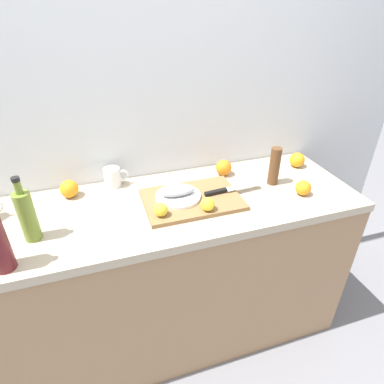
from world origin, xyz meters
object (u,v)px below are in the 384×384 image
fish_fillet (178,192)px  chef_knife (226,190)px  cutting_board (192,199)px  coffee_mug_1 (113,177)px  lemon_0 (161,210)px  olive_oil_bottle (27,215)px  white_plate (178,197)px  orange_0 (297,160)px  pepper_mill (274,166)px

fish_fillet → chef_knife: 0.23m
cutting_board → coffee_mug_1: coffee_mug_1 is taller
lemon_0 → fish_fillet: bearing=45.9°
olive_oil_bottle → coffee_mug_1: 0.47m
white_plate → olive_oil_bottle: (-0.61, -0.08, 0.08)m
fish_fillet → chef_knife: bearing=-3.9°
orange_0 → pepper_mill: size_ratio=0.42×
white_plate → coffee_mug_1: bearing=137.9°
coffee_mug_1 → orange_0: size_ratio=1.48×
white_plate → fish_fillet: bearing=-90.0°
olive_oil_bottle → coffee_mug_1: size_ratio=2.27×
chef_knife → olive_oil_bottle: bearing=179.5°
olive_oil_bottle → pepper_mill: 1.11m
cutting_board → olive_oil_bottle: bearing=-174.8°
cutting_board → coffee_mug_1: size_ratio=3.68×
lemon_0 → pepper_mill: pepper_mill is taller
lemon_0 → olive_oil_bottle: size_ratio=0.22×
cutting_board → olive_oil_bottle: (-0.67, -0.06, 0.10)m
pepper_mill → lemon_0: bearing=-168.1°
white_plate → fish_fillet: 0.03m
chef_knife → olive_oil_bottle: (-0.84, -0.06, 0.08)m
cutting_board → chef_knife: (0.17, 0.00, 0.02)m
fish_fillet → white_plate: bearing=90.0°
coffee_mug_1 → orange_0: bearing=-5.6°
cutting_board → olive_oil_bottle: size_ratio=1.62×
white_plate → coffee_mug_1: coffee_mug_1 is taller
cutting_board → white_plate: 0.07m
white_plate → olive_oil_bottle: bearing=-172.7°
cutting_board → orange_0: size_ratio=5.44×
lemon_0 → olive_oil_bottle: (-0.50, 0.03, 0.06)m
orange_0 → white_plate: bearing=-168.8°
chef_knife → orange_0: size_ratio=3.61×
cutting_board → white_plate: size_ratio=2.13×
lemon_0 → coffee_mug_1: size_ratio=0.49×
lemon_0 → coffee_mug_1: bearing=114.5°
lemon_0 → olive_oil_bottle: olive_oil_bottle is taller
chef_knife → coffee_mug_1: size_ratio=2.44×
lemon_0 → coffee_mug_1: 0.38m
cutting_board → lemon_0: 0.19m
fish_fillet → olive_oil_bottle: size_ratio=0.57×
cutting_board → orange_0: 0.68m
chef_knife → pepper_mill: (0.27, 0.03, 0.07)m
orange_0 → cutting_board: bearing=-166.4°
white_plate → lemon_0: bearing=-134.1°
olive_oil_bottle → coffee_mug_1: olive_oil_bottle is taller
chef_knife → lemon_0: lemon_0 is taller
cutting_board → pepper_mill: pepper_mill is taller
white_plate → cutting_board: bearing=-15.1°
chef_knife → orange_0: (0.49, 0.16, 0.01)m
lemon_0 → coffee_mug_1: (-0.16, 0.35, -0.00)m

